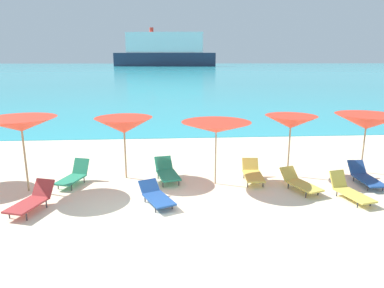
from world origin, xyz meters
The scene contains 16 objects.
ground_plane centered at (0.00, 10.00, -0.15)m, with size 50.00×100.00×0.30m, color beige.
ocean_water centered at (0.00, 229.96, 0.01)m, with size 650.00×440.00×0.02m, color #2DADBC.
umbrella_2 centered at (-4.39, 2.70, 2.15)m, with size 2.31×2.31×2.37m.
umbrella_3 centered at (-1.42, 3.75, 1.89)m, with size 2.09×2.09×2.17m.
umbrella_4 centered at (1.65, 2.92, 1.94)m, with size 2.40×2.40×2.12m.
umbrella_5 centered at (4.37, 3.54, 1.97)m, with size 1.97×1.97×2.20m.
umbrella_6 centered at (7.23, 3.73, 1.91)m, with size 2.39×2.39×2.18m.
lounge_chair_0 centered at (-0.29, 1.40, 0.24)m, with size 1.15×1.63×0.52m.
lounge_chair_1 centered at (4.27, 2.13, 0.26)m, with size 1.02×1.63×0.59m.
lounge_chair_2 centered at (-3.70, 1.18, 0.31)m, with size 1.03×1.60×0.71m.
lounge_chair_4 centered at (-3.09, 3.24, 0.31)m, with size 0.95×1.48×0.75m.
lounge_chair_5 centered at (0.02, 3.39, 0.31)m, with size 0.94×1.72×0.67m.
lounge_chair_6 centered at (5.49, 1.34, 0.27)m, with size 0.82×1.60×0.70m.
lounge_chair_9 centered at (2.97, 3.07, 0.30)m, with size 0.70×1.55×0.65m.
lounge_chair_10 centered at (6.68, 2.53, 0.26)m, with size 0.62×1.68×0.62m.
cruise_ship centered at (-0.71, 234.21, 9.87)m, with size 69.45×16.33×25.32m.
Camera 1 is at (0.06, -8.01, 4.06)m, focal length 32.24 mm.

